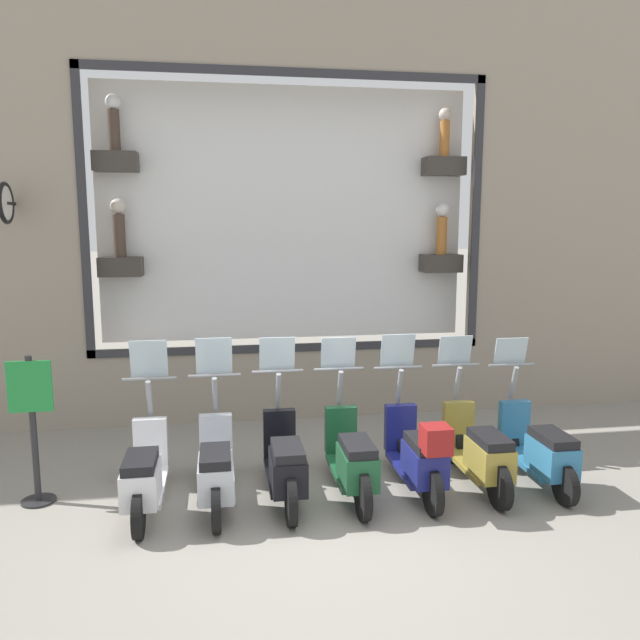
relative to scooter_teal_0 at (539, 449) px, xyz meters
name	(u,v)px	position (x,y,z in m)	size (l,w,h in m)	color
ground_plane	(329,522)	(-0.56, 2.56, -0.41)	(120.00, 120.00, 0.00)	gray
building_facade	(287,174)	(3.05, 2.56, 3.29)	(1.20, 36.00, 7.31)	gray
scooter_teal_0	(539,449)	(0.00, 0.00, 0.00)	(1.79, 0.61, 1.57)	black
scooter_olive_1	(479,451)	(0.01, 0.74, 0.02)	(1.80, 0.61, 1.62)	black
scooter_navy_2	(418,454)	(-0.06, 1.47, 0.06)	(1.80, 0.60, 1.66)	black
scooter_green_3	(352,459)	(0.01, 2.21, 0.02)	(1.80, 0.60, 1.64)	black
scooter_black_4	(285,463)	(0.01, 2.94, 0.02)	(1.80, 0.60, 1.67)	black
scooter_silver_5	(216,468)	(0.00, 3.68, 0.01)	(1.79, 0.60, 1.68)	black
scooter_white_6	(144,473)	(0.00, 4.42, 0.01)	(1.79, 0.61, 1.68)	black
shop_sign_post	(33,425)	(0.40, 5.59, 0.46)	(0.36, 0.45, 1.62)	#232326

